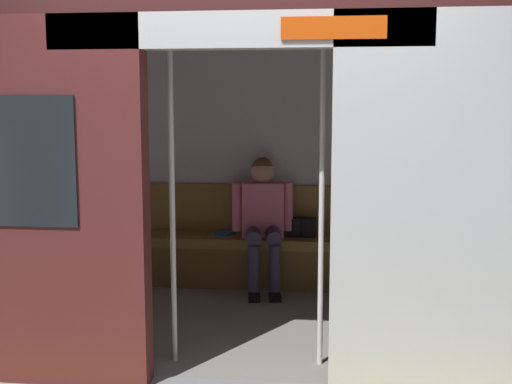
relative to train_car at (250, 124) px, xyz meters
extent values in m
cube|color=#ADAFB5|center=(-1.15, 1.23, -0.44)|extent=(1.07, 0.12, 2.19)
cube|color=black|center=(-1.15, 1.24, -0.17)|extent=(0.59, 0.02, 0.55)
cube|color=#ADAFB5|center=(-0.08, 1.21, 0.56)|extent=(2.13, 0.16, 0.20)
cube|color=#BF3F0C|center=(-0.61, 1.30, 0.56)|extent=(0.56, 0.02, 0.12)
cube|color=#351515|center=(-0.08, -0.07, 0.72)|extent=(6.40, 2.71, 0.12)
cube|color=gray|center=(-0.08, -0.07, -1.52)|extent=(6.08, 2.55, 0.01)
cube|color=silver|center=(-0.08, -1.35, -0.44)|extent=(6.08, 0.10, 2.19)
cube|color=olive|center=(-0.08, -1.29, -0.84)|extent=(3.52, 0.06, 0.45)
cube|color=white|center=(-0.08, -0.07, 0.63)|extent=(4.48, 0.16, 0.03)
cube|color=olive|center=(-0.08, -1.07, -1.11)|extent=(2.48, 0.44, 0.09)
cube|color=brown|center=(-0.08, -0.87, -1.34)|extent=(2.48, 0.04, 0.37)
cube|color=pink|center=(0.02, -1.05, -0.82)|extent=(0.41, 0.27, 0.50)
sphere|color=tan|center=(0.02, -1.05, -0.47)|extent=(0.21, 0.21, 0.21)
sphere|color=brown|center=(0.02, -1.05, -0.43)|extent=(0.19, 0.19, 0.19)
cylinder|color=pink|center=(-0.21, -1.05, -0.79)|extent=(0.08, 0.08, 0.44)
cylinder|color=pink|center=(0.25, -0.98, -0.79)|extent=(0.08, 0.08, 0.44)
cylinder|color=#38334C|center=(-0.10, -0.86, -1.02)|extent=(0.19, 0.42, 0.14)
cylinder|color=#38334C|center=(0.08, -0.83, -1.02)|extent=(0.19, 0.42, 0.14)
cylinder|color=#38334C|center=(-0.13, -0.66, -1.28)|extent=(0.10, 0.10, 0.42)
cylinder|color=#38334C|center=(0.05, -0.64, -1.28)|extent=(0.10, 0.10, 0.42)
cube|color=black|center=(-0.13, -0.61, -1.50)|extent=(0.13, 0.23, 0.06)
cube|color=black|center=(0.04, -0.59, -1.50)|extent=(0.13, 0.23, 0.06)
cube|color=black|center=(-0.34, -1.09, -0.98)|extent=(0.26, 0.14, 0.17)
cube|color=black|center=(-0.34, -1.02, -0.99)|extent=(0.02, 0.01, 0.14)
cube|color=#26598C|center=(0.38, -1.08, -1.05)|extent=(0.21, 0.26, 0.03)
cylinder|color=silver|center=(0.39, 0.84, -0.45)|extent=(0.04, 0.04, 2.17)
cylinder|color=silver|center=(-0.55, 0.77, -0.45)|extent=(0.04, 0.04, 2.17)
camera|label=1|loc=(-0.63, 4.95, 0.18)|focal=46.89mm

